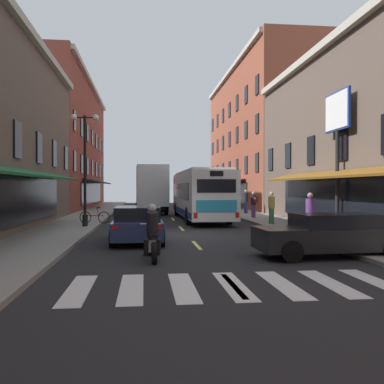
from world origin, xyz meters
The scene contains 18 objects.
ground_plane centered at (0.00, 0.00, -0.05)m, with size 34.80×80.00×0.10m, color black.
lane_centre_dashes centered at (0.00, -0.25, 0.00)m, with size 0.14×73.90×0.01m.
crosswalk_near centered at (0.00, -10.00, 0.00)m, with size 7.10×2.80×0.01m.
sidewalk_left centered at (-5.90, 0.00, 0.07)m, with size 3.00×80.00×0.14m, color gray.
sidewalk_right centered at (5.90, 0.00, 0.07)m, with size 3.00×80.00×0.14m, color gray.
billboard_sign centered at (7.05, -0.10, 4.95)m, with size 0.40×2.41×6.48m.
transit_bus centered at (1.73, 8.71, 1.69)m, with size 2.73×12.20×3.22m.
box_truck centered at (-1.33, 15.79, 1.99)m, with size 2.64×6.96×3.86m.
sedan_near centered at (3.79, -6.56, 0.69)m, with size 4.54×2.03×1.33m.
sedan_mid centered at (-2.19, -2.37, 0.71)m, with size 2.01×4.33×1.39m.
sedan_far centered at (-1.43, 24.38, 0.71)m, with size 1.98×4.59×1.39m.
motorcycle_rider centered at (-1.70, -6.53, 0.71)m, with size 0.62×2.07×1.66m.
bicycle_near centered at (-4.65, 4.95, 0.50)m, with size 1.69×0.50×0.91m.
pedestrian_near centered at (5.31, 8.49, 1.05)m, with size 0.46×0.52×1.72m.
pedestrian_mid centered at (4.96, -2.01, 1.06)m, with size 0.36×0.36×1.78m.
pedestrian_far centered at (5.04, 3.65, 1.04)m, with size 0.36×0.36×1.75m.
pedestrian_rear centered at (5.89, 13.05, 1.09)m, with size 0.36×0.36×1.82m.
street_lamp_twin centered at (-4.95, 3.25, 3.31)m, with size 1.42×0.32×5.75m.
Camera 1 is at (-1.94, -19.08, 2.14)m, focal length 39.82 mm.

